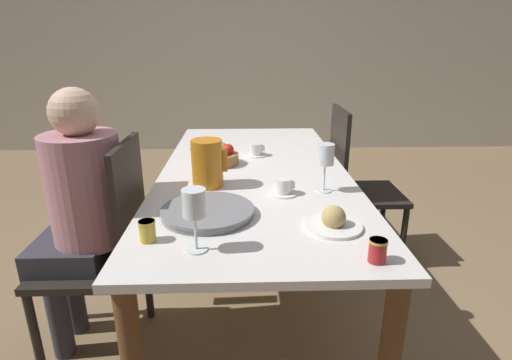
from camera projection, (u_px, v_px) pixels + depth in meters
The scene contains 16 objects.
ground_plane at pixel (254, 292), 2.23m from camera, with size 20.00×20.00×0.00m, color #7F6647.
wall_back at pixel (247, 43), 4.78m from camera, with size 10.00×0.06×2.60m.
dining_table at pixel (254, 186), 2.02m from camera, with size 0.92×1.96×0.72m.
chair_person_side at pixel (107, 248), 1.70m from camera, with size 0.42×0.42×0.96m.
chair_opposite at pixel (355, 183), 2.47m from camera, with size 0.42×0.42×0.96m.
person_seated at pixel (80, 204), 1.65m from camera, with size 0.39×0.41×1.17m.
red_pitcher at pixel (207, 163), 1.74m from camera, with size 0.16×0.14×0.21m.
wine_glass_water at pixel (325, 156), 1.67m from camera, with size 0.07×0.07×0.21m.
wine_glass_juice at pixel (194, 206), 1.19m from camera, with size 0.07×0.07×0.20m.
teacup_near_person at pixel (283, 187), 1.67m from camera, with size 0.12×0.12×0.07m.
teacup_across at pixel (256, 150), 2.23m from camera, with size 0.12×0.12×0.07m.
serving_tray at pixel (208, 212), 1.47m from camera, with size 0.34×0.34×0.03m.
bread_plate at pixel (333, 221), 1.37m from camera, with size 0.20×0.20×0.08m.
jam_jar_amber at pixel (147, 230), 1.28m from camera, with size 0.05×0.05×0.07m.
jam_jar_red at pixel (378, 250), 1.16m from camera, with size 0.05×0.05×0.07m.
fruit_bowl at pixel (220, 156), 2.07m from camera, with size 0.20×0.20×0.11m.
Camera 1 is at (-0.05, -1.90, 1.34)m, focal length 28.00 mm.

